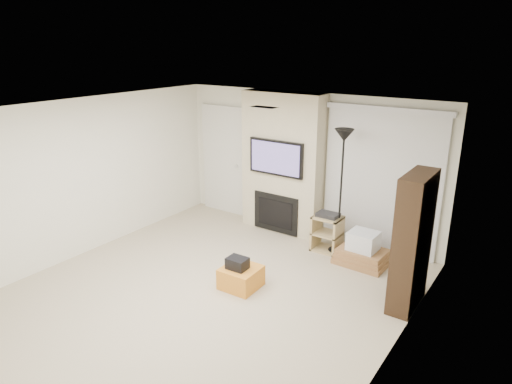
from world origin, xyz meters
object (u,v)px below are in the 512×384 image
Objects in this scene: av_stand at (327,231)px; box_stack at (362,252)px; ottoman at (241,277)px; bookshelf at (412,242)px; floor_lamp at (343,157)px.

box_stack is at bearing -9.69° from av_stand.
ottoman is 2.36m from bookshelf.
ottoman is 2.42m from floor_lamp.
box_stack reaches higher than ottoman.
ottoman is 0.24× the size of floor_lamp.
box_stack is at bearing -18.33° from floor_lamp.
box_stack is at bearing 139.95° from bookshelf.
floor_lamp is at bearing 146.45° from bookshelf.
bookshelf is at bearing 23.12° from ottoman.
box_stack is 1.40m from bookshelf.
floor_lamp is (0.64, 1.82, 1.46)m from ottoman.
bookshelf is at bearing -33.55° from floor_lamp.
ottoman is 0.28× the size of bookshelf.
floor_lamp reaches higher than box_stack.
floor_lamp is 1.85m from bookshelf.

